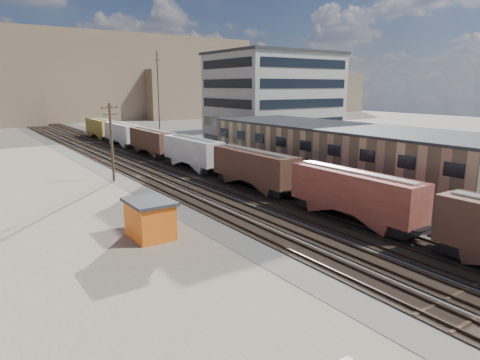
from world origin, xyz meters
TOP-DOWN VIEW (x-y plane):
  - ground at (0.00, 0.00)m, footprint 300.00×300.00m
  - ballast_bed at (0.00, 50.00)m, footprint 18.00×200.00m
  - dirt_yard at (-20.00, 40.00)m, footprint 24.00×180.00m
  - asphalt_lot at (22.00, 35.00)m, footprint 26.00×120.00m
  - rail_tracks at (-0.55, 50.00)m, footprint 11.40×200.00m
  - freight_train at (3.80, 35.82)m, footprint 3.00×119.74m
  - warehouse at (14.98, 25.00)m, footprint 12.40×40.40m
  - office_tower at (27.95, 54.95)m, footprint 22.60×18.60m
  - utility_pole_north at (-8.50, 42.00)m, footprint 2.20×0.32m
  - radio_mast at (6.00, 60.00)m, footprint 1.20×0.16m
  - hills_north at (0.17, 167.92)m, footprint 265.00×80.00m
  - maintenance_shed at (-12.89, 19.49)m, footprint 3.34×4.30m
  - parked_car_blue at (26.19, 42.70)m, footprint 4.40×6.24m
  - parked_car_far at (28.22, 54.67)m, footprint 2.28×4.79m

SIDE VIEW (x-z plane):
  - ground at x=0.00m, z-range 0.00..0.00m
  - dirt_yard at x=-20.00m, z-range 0.00..0.03m
  - asphalt_lot at x=22.00m, z-range 0.00..0.04m
  - ballast_bed at x=0.00m, z-range 0.00..0.06m
  - rail_tracks at x=-0.55m, z-range -0.01..0.23m
  - parked_car_far at x=28.22m, z-range 0.00..1.58m
  - parked_car_blue at x=26.19m, z-range 0.00..1.58m
  - maintenance_shed at x=-12.89m, z-range 0.04..3.17m
  - freight_train at x=3.80m, z-range 0.56..5.02m
  - warehouse at x=14.98m, z-range 0.03..7.28m
  - utility_pole_north at x=-8.50m, z-range 0.30..10.30m
  - radio_mast at x=6.00m, z-range 0.12..18.12m
  - office_tower at x=27.95m, z-range 0.04..18.49m
  - hills_north at x=0.17m, z-range -1.90..30.10m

